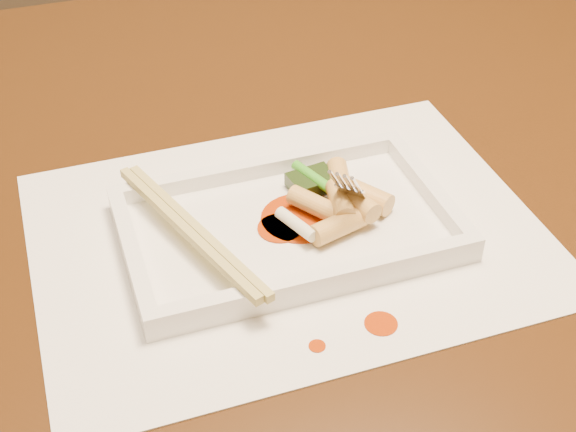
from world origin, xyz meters
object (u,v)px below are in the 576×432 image
object	(u,v)px
fork	(366,120)
chopstick_a	(185,230)
table	(292,271)
plate_base	(288,230)
placemat	(288,234)

from	to	relation	value
fork	chopstick_a	bearing A→B (deg)	-173.25
chopstick_a	fork	size ratio (longest dim) A/B	1.37
table	chopstick_a	distance (m)	0.18
plate_base	fork	bearing A→B (deg)	14.42
table	placemat	bearing A→B (deg)	-111.95
table	chopstick_a	xyz separation A→B (m)	(-0.11, -0.06, 0.13)
table	placemat	size ratio (longest dim) A/B	3.50
plate_base	chopstick_a	world-z (taller)	chopstick_a
table	placemat	xyz separation A→B (m)	(-0.03, -0.06, 0.10)
placemat	chopstick_a	xyz separation A→B (m)	(-0.08, 0.00, 0.03)
chopstick_a	fork	world-z (taller)	fork
table	plate_base	size ratio (longest dim) A/B	5.38
placemat	fork	bearing A→B (deg)	14.42
chopstick_a	placemat	bearing A→B (deg)	-0.00
table	fork	world-z (taller)	fork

